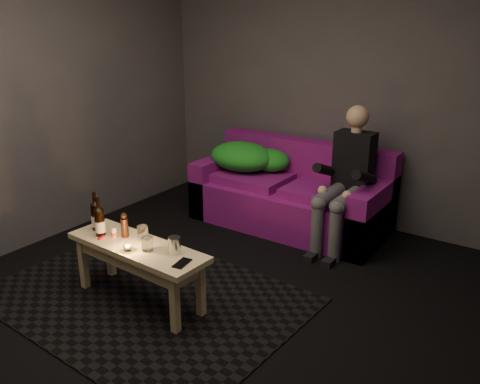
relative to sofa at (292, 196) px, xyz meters
The scene contains 17 objects.
floor 1.86m from the sofa, 81.50° to the right, with size 4.50×4.50×0.00m, color black.
room 1.93m from the sofa, 78.61° to the right, with size 4.50×4.50×4.50m.
rug 1.89m from the sofa, 95.93° to the right, with size 2.25×1.64×0.01m, color black.
sofa is the anchor object (origin of this frame).
green_blanket 0.62m from the sofa, behind, with size 0.83×0.56×0.28m.
person 0.73m from the sofa, 13.91° to the right, with size 0.34×0.78×1.26m.
coffee_table 1.92m from the sofa, 95.77° to the right, with size 1.14×0.41×0.46m.
beer_bottle_a 2.01m from the sofa, 108.60° to the right, with size 0.07×0.07×0.30m.
beer_bottle_b 2.04m from the sofa, 105.17° to the right, with size 0.07×0.07×0.30m.
salt_shaker 1.98m from the sofa, 102.25° to the right, with size 0.04×0.04×0.08m, color silver.
pepper_mill 1.91m from the sofa, 100.92° to the right, with size 0.05×0.05×0.14m, color black.
tumbler_back 1.84m from the sofa, 97.28° to the right, with size 0.08×0.08×0.09m, color white.
tealight 2.03m from the sofa, 95.02° to the right, with size 0.05×0.05×0.04m.
tumbler_front 1.95m from the sofa, 91.87° to the right, with size 0.08×0.08×0.10m, color white.
steel_cup 1.87m from the sofa, 86.38° to the right, with size 0.09×0.09×0.12m, color silver.
smartphone 1.98m from the sofa, 82.29° to the right, with size 0.07×0.15×0.01m, color black.
red_lighter 2.05m from the sofa, 103.74° to the right, with size 0.02×0.07×0.01m, color red.
Camera 1 is at (1.99, -2.36, 2.01)m, focal length 38.00 mm.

